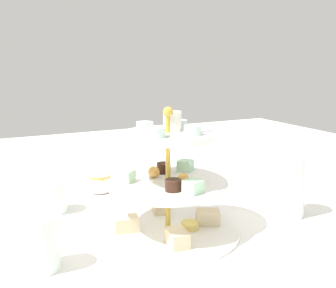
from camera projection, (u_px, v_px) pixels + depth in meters
ground_plane at (168, 232)px, 0.82m from camera, size 2.40×2.40×0.00m
tiered_serving_stand at (168, 193)px, 0.80m from camera, size 0.29×0.29×0.26m
water_glass_tall_right at (290, 186)px, 0.89m from camera, size 0.07×0.07×0.14m
water_glass_short_left at (53, 198)px, 0.91m from camera, size 0.06×0.06×0.07m
teacup_with_saucer at (100, 184)px, 1.05m from camera, size 0.09×0.09×0.05m
butter_knife_right at (186, 182)px, 1.14m from camera, size 0.14×0.11×0.00m
water_glass_mid_back at (41, 243)px, 0.66m from camera, size 0.06×0.06×0.09m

